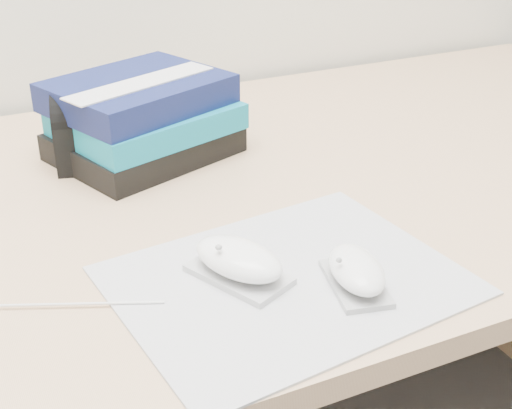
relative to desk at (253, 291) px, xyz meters
name	(u,v)px	position (x,y,z in m)	size (l,w,h in m)	color
desk	(253,291)	(0.00, 0.00, 0.00)	(1.60, 0.80, 0.73)	tan
mousepad	(287,280)	(-0.10, -0.31, 0.24)	(0.35, 0.27, 0.00)	#95959D
mouse_rear	(239,261)	(-0.15, -0.29, 0.26)	(0.10, 0.12, 0.05)	#AFAFB2
mouse_front	(356,272)	(-0.05, -0.35, 0.25)	(0.07, 0.10, 0.04)	#9E9FA1
usb_cable	(55,304)	(-0.34, -0.26, 0.24)	(0.00, 0.00, 0.22)	white
book_stack	(143,118)	(-0.14, 0.08, 0.29)	(0.29, 0.26, 0.12)	black
pouch	(101,128)	(-0.20, 0.07, 0.29)	(0.14, 0.12, 0.11)	black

